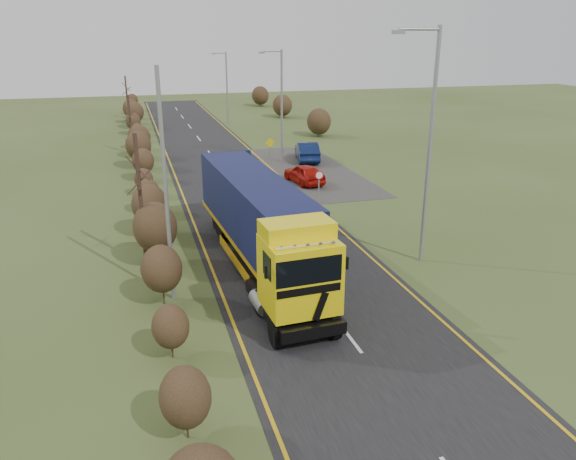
% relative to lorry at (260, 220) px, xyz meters
% --- Properties ---
extents(ground, '(160.00, 160.00, 0.00)m').
position_rel_lorry_xyz_m(ground, '(1.58, -2.33, -2.30)').
color(ground, '#3C481F').
rests_on(ground, ground).
extents(road, '(8.00, 120.00, 0.02)m').
position_rel_lorry_xyz_m(road, '(1.58, 7.67, -2.29)').
color(road, black).
rests_on(road, ground).
extents(layby, '(6.00, 18.00, 0.02)m').
position_rel_lorry_xyz_m(layby, '(8.08, 17.67, -2.29)').
color(layby, '#32302D').
rests_on(layby, ground).
extents(lane_markings, '(7.52, 116.00, 0.01)m').
position_rel_lorry_xyz_m(lane_markings, '(1.58, 7.37, -2.27)').
color(lane_markings, '#C49712').
rests_on(lane_markings, road).
extents(hedgerow, '(2.24, 102.04, 6.05)m').
position_rel_lorry_xyz_m(hedgerow, '(-4.42, 5.57, -0.68)').
color(hedgerow, '#301F15').
rests_on(hedgerow, ground).
extents(lorry, '(3.13, 14.66, 4.05)m').
position_rel_lorry_xyz_m(lorry, '(0.00, 0.00, 0.00)').
color(lorry, black).
rests_on(lorry, ground).
extents(car_red_hatchback, '(2.26, 4.19, 1.35)m').
position_rel_lorry_xyz_m(car_red_hatchback, '(6.44, 13.94, -1.62)').
color(car_red_hatchback, '#A40E08').
rests_on(car_red_hatchback, ground).
extents(car_blue_sedan, '(2.51, 4.92, 1.55)m').
position_rel_lorry_xyz_m(car_blue_sedan, '(8.86, 20.86, -1.53)').
color(car_blue_sedan, '#0B173C').
rests_on(car_blue_sedan, ground).
extents(streetlight_near, '(2.18, 0.21, 10.31)m').
position_rel_lorry_xyz_m(streetlight_near, '(7.23, -1.09, 3.42)').
color(streetlight_near, gray).
rests_on(streetlight_near, ground).
extents(streetlight_mid, '(1.88, 0.18, 8.82)m').
position_rel_lorry_xyz_m(streetlight_mid, '(6.63, 20.96, 2.55)').
color(streetlight_mid, gray).
rests_on(streetlight_mid, ground).
extents(streetlight_far, '(1.71, 0.18, 8.01)m').
position_rel_lorry_xyz_m(streetlight_far, '(6.09, 42.63, 2.08)').
color(streetlight_far, gray).
rests_on(streetlight_far, ground).
extents(left_pole, '(0.16, 0.16, 8.96)m').
position_rel_lorry_xyz_m(left_pole, '(-4.02, -1.99, 2.18)').
color(left_pole, gray).
rests_on(left_pole, ground).
extents(speed_sign, '(0.57, 0.10, 2.05)m').
position_rel_lorry_xyz_m(speed_sign, '(5.85, 9.07, -0.89)').
color(speed_sign, gray).
rests_on(speed_sign, ground).
extents(warning_board, '(0.76, 0.11, 2.00)m').
position_rel_lorry_xyz_m(warning_board, '(5.78, 21.07, -1.07)').
color(warning_board, gray).
rests_on(warning_board, ground).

